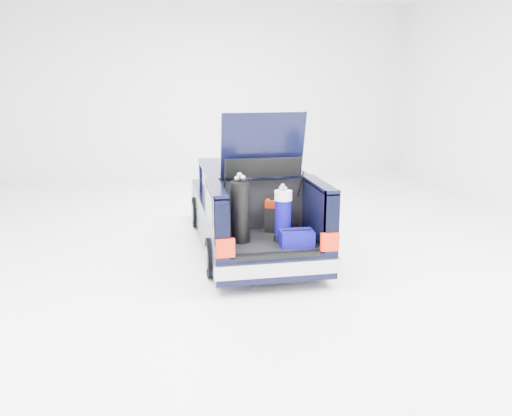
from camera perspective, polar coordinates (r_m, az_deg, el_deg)
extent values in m
plane|color=white|center=(9.71, -0.55, -4.10)|extent=(14.00, 14.00, 0.00)
cube|color=black|center=(10.18, -1.21, -0.30)|extent=(1.75, 3.00, 0.70)
cube|color=black|center=(11.71, -2.50, 1.09)|extent=(1.70, 0.30, 0.50)
cube|color=#A9A9B0|center=(11.86, -2.59, 0.91)|extent=(1.72, 0.10, 0.22)
cube|color=black|center=(9.56, -0.73, 2.57)|extent=(1.55, 1.95, 0.54)
cube|color=black|center=(9.51, -0.74, 4.28)|extent=(1.62, 2.05, 0.06)
cube|color=black|center=(8.20, 1.32, -4.98)|extent=(1.75, 1.30, 0.40)
cube|color=black|center=(8.15, 1.29, -3.44)|extent=(1.32, 1.18, 0.05)
cube|color=black|center=(7.90, -4.17, -1.02)|extent=(0.20, 1.30, 0.85)
cube|color=black|center=(8.21, 6.63, -0.49)|extent=(0.20, 1.30, 0.85)
cube|color=black|center=(7.80, -4.22, 2.07)|extent=(0.20, 1.30, 0.06)
cube|color=black|center=(8.12, 6.72, 2.48)|extent=(0.20, 1.30, 0.06)
cube|color=black|center=(8.61, 0.47, 0.25)|extent=(1.36, 0.08, 0.84)
cube|color=#A9A9B0|center=(7.57, 2.40, -6.41)|extent=(1.80, 0.12, 0.20)
cube|color=#B31B07|center=(7.35, -3.26, -4.23)|extent=(0.26, 0.07, 0.26)
cube|color=#B31B07|center=(7.67, 7.78, -3.55)|extent=(0.26, 0.07, 0.26)
cube|color=black|center=(7.54, 2.35, -5.07)|extent=(1.20, 0.06, 0.06)
cube|color=black|center=(8.26, 0.72, 6.65)|extent=(1.28, 0.33, 1.03)
cube|color=black|center=(8.28, 0.67, 7.65)|extent=(0.95, 0.17, 0.54)
cylinder|color=black|center=(10.90, -6.17, -0.44)|extent=(0.20, 0.62, 0.62)
cylinder|color=slate|center=(10.90, -6.17, -0.44)|extent=(0.23, 0.36, 0.36)
cylinder|color=black|center=(11.15, 2.26, -0.05)|extent=(0.20, 0.62, 0.62)
cylinder|color=slate|center=(11.15, 2.26, -0.05)|extent=(0.23, 0.36, 0.36)
cylinder|color=black|center=(8.23, -4.52, -5.24)|extent=(0.20, 0.62, 0.62)
cylinder|color=slate|center=(8.23, -4.52, -5.24)|extent=(0.23, 0.36, 0.36)
cylinder|color=black|center=(8.55, 6.50, -4.54)|extent=(0.20, 0.62, 0.62)
cylinder|color=slate|center=(8.55, 6.50, -4.54)|extent=(0.23, 0.36, 0.36)
cube|color=#6D1703|center=(8.43, 2.16, -0.85)|extent=(0.38, 0.32, 0.52)
cube|color=black|center=(8.36, 2.17, 0.96)|extent=(0.21, 0.12, 0.03)
cube|color=black|center=(8.35, 2.30, -1.36)|extent=(0.32, 0.14, 0.39)
cylinder|color=black|center=(7.88, -1.65, -0.43)|extent=(0.38, 0.40, 0.92)
cube|color=white|center=(7.98, -1.79, 0.00)|extent=(0.11, 0.06, 0.32)
sphere|color=#99999E|center=(7.78, -2.02, 3.14)|extent=(0.08, 0.08, 0.08)
sphere|color=#99999E|center=(7.74, -1.41, 3.25)|extent=(0.08, 0.08, 0.08)
cylinder|color=black|center=(8.04, 2.83, -3.14)|extent=(0.30, 0.30, 0.10)
cylinder|color=#090463|center=(7.95, 2.85, -0.96)|extent=(0.27, 0.27, 0.54)
cylinder|color=white|center=(7.87, 2.88, 1.33)|extent=(0.30, 0.30, 0.14)
sphere|color=#99999E|center=(7.88, 3.07, 2.07)|extent=(0.06, 0.06, 0.06)
sphere|color=#99999E|center=(7.88, 2.83, 2.38)|extent=(0.06, 0.06, 0.06)
cube|color=#090463|center=(7.81, 4.30, -3.18)|extent=(0.49, 0.33, 0.23)
cylinder|color=black|center=(7.78, 4.31, -2.30)|extent=(0.42, 0.04, 0.02)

